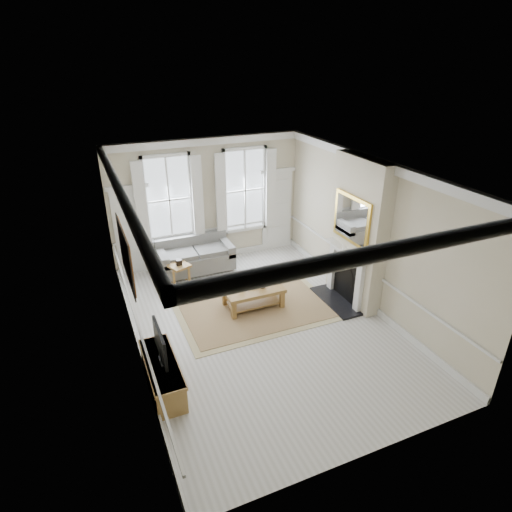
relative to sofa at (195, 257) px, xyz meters
name	(u,v)px	position (x,y,z in m)	size (l,w,h in m)	color
floor	(262,326)	(0.58, -3.11, -0.37)	(7.20, 7.20, 0.00)	#B7B5AD
ceiling	(263,170)	(0.58, -3.11, 3.03)	(7.20, 7.20, 0.00)	white
back_wall	(208,202)	(0.58, 0.49, 1.33)	(5.20, 5.20, 0.00)	beige
left_wall	(128,280)	(-2.02, -3.11, 1.33)	(7.20, 7.20, 0.00)	beige
right_wall	(370,235)	(3.18, -3.11, 1.33)	(7.20, 7.20, 0.00)	beige
window_left	(169,200)	(-0.47, 0.44, 1.53)	(1.26, 0.20, 2.20)	#B2BCC6
window_right	(245,190)	(1.63, 0.44, 1.53)	(1.26, 0.20, 2.20)	#B2BCC6
door_left	(133,232)	(-1.47, 0.45, 0.78)	(0.90, 0.08, 2.30)	silver
door_right	(277,211)	(2.63, 0.45, 0.78)	(0.90, 0.08, 2.30)	silver
painting	(125,255)	(-1.98, -2.81, 1.68)	(0.05, 1.66, 1.06)	#A5661C
chimney_breast	(358,233)	(3.00, -2.91, 1.33)	(0.35, 1.70, 3.38)	beige
hearth	(335,301)	(2.58, -2.91, -0.34)	(0.55, 1.50, 0.05)	black
fireplace	(345,273)	(2.78, -2.91, 0.36)	(0.21, 1.45, 1.33)	silver
mirror	(351,219)	(2.79, -2.91, 1.68)	(0.06, 1.26, 1.06)	gold
sofa	(195,257)	(0.00, 0.00, 0.00)	(1.96, 0.95, 0.88)	slate
side_table	(179,269)	(-0.59, -0.66, 0.09)	(0.59, 0.59, 0.57)	olive
rug	(253,306)	(0.71, -2.33, -0.36)	(3.50, 2.60, 0.02)	olive
coffee_table	(253,291)	(0.71, -2.33, 0.05)	(1.34, 0.78, 0.50)	olive
ceramic_pot_a	(242,286)	(0.46, -2.28, 0.20)	(0.12, 0.12, 0.12)	black
ceramic_pot_b	(262,285)	(0.91, -2.38, 0.19)	(0.16, 0.16, 0.11)	black
bowl	(253,284)	(0.76, -2.23, 0.16)	(0.25, 0.25, 0.06)	black
tv_stand	(163,375)	(-1.76, -4.14, -0.09)	(0.49, 1.54, 0.55)	olive
tv	(160,343)	(-1.74, -4.14, 0.58)	(0.08, 0.90, 0.68)	black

